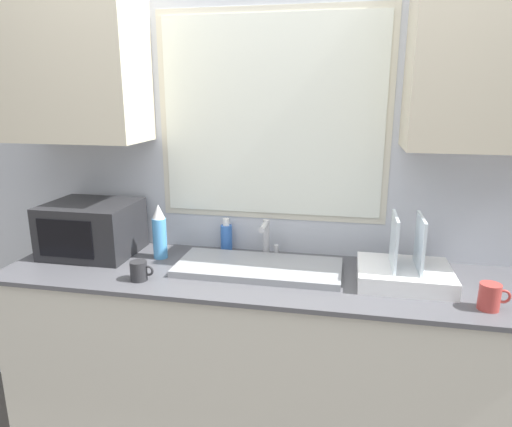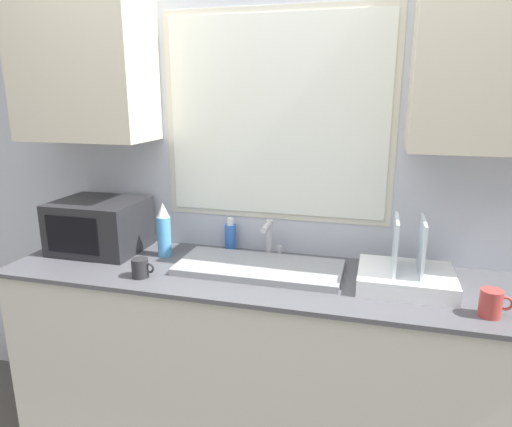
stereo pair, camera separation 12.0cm
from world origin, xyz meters
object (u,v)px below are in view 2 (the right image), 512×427
Objects in this scene: microwave at (100,225)px; spray_bottle at (164,231)px; dish_rack at (406,275)px; mug_near_sink at (140,268)px; soap_bottle at (231,237)px; faucet at (270,237)px.

spray_bottle is at bearing 0.67° from microwave.
spray_bottle is at bearing 175.79° from dish_rack.
microwave is 1.48m from dish_rack.
soap_bottle is at bearing 58.13° from mug_near_sink.
soap_bottle is at bearing 166.93° from faucet.
mug_near_sink is (-1.10, -0.19, -0.01)m from dish_rack.
dish_rack is at bearing 10.03° from mug_near_sink.
soap_bottle is (-0.21, 0.05, -0.03)m from faucet.
faucet is 0.48× the size of dish_rack.
mug_near_sink is at bearing -141.66° from faucet.
spray_bottle reaches higher than microwave.
faucet is 0.86m from microwave.
dish_rack is 2.24× the size of soap_bottle.
dish_rack is 0.87m from soap_bottle.
microwave is 0.47m from mug_near_sink.
faucet reaches higher than mug_near_sink.
spray_bottle reaches higher than mug_near_sink.
microwave is 1.11× the size of dish_rack.
dish_rack reaches higher than soap_bottle.
dish_rack is 1.44× the size of spray_bottle.
faucet is at bearing 7.19° from microwave.
microwave reaches higher than mug_near_sink.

